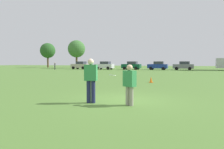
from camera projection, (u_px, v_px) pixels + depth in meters
ground_plane at (123, 100)px, 9.07m from camera, size 175.16×175.16×0.00m
player_thrower at (91, 78)px, 8.43m from camera, size 0.54×0.37×1.82m
player_defender at (130, 83)px, 7.96m from camera, size 0.54×0.46×1.58m
frisbee at (112, 75)px, 8.10m from camera, size 0.27×0.27×0.08m
traffic_cone at (151, 80)px, 16.93m from camera, size 0.32×0.32×0.48m
parked_car_near_left at (80, 65)px, 48.76m from camera, size 4.30×2.41×1.82m
parked_car_mid_left at (105, 65)px, 46.78m from camera, size 4.30×2.41×1.82m
parked_car_center at (131, 65)px, 46.09m from camera, size 4.30×2.41×1.82m
parked_car_mid_right at (158, 66)px, 44.67m from camera, size 4.30×2.41×1.82m
parked_car_near_right at (184, 66)px, 43.84m from camera, size 4.30×2.41×1.82m
bystander_sideline_watcher at (55, 66)px, 45.87m from camera, size 0.48×0.49×1.59m
tree_west_oak at (48, 51)px, 64.45m from camera, size 4.68×4.68×7.61m
tree_west_maple at (77, 49)px, 56.42m from camera, size 4.70×4.70×7.63m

